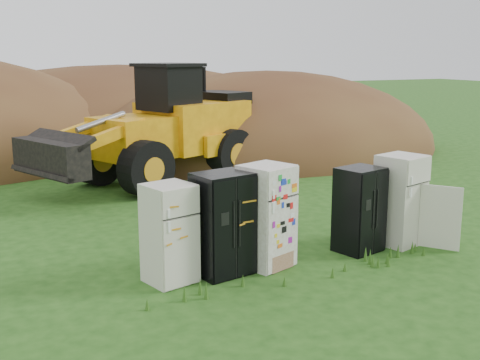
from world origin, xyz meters
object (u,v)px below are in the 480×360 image
object	(u,v)px
fridge_leftmost	(169,233)
fridge_open_door	(400,200)
fridge_black_side	(223,224)
fridge_sticker	(266,216)
fridge_black_right	(359,210)
wheel_loader	(147,125)

from	to	relation	value
fridge_leftmost	fridge_open_door	xyz separation A→B (m)	(4.84, 0.00, 0.07)
fridge_open_door	fridge_black_side	bearing A→B (deg)	163.89
fridge_sticker	fridge_black_right	distance (m)	2.02
fridge_black_side	wheel_loader	world-z (taller)	wheel_loader
fridge_leftmost	fridge_sticker	distance (m)	1.83
fridge_black_right	fridge_black_side	bearing A→B (deg)	164.96
fridge_sticker	fridge_black_right	size ratio (longest dim) A/B	1.13
fridge_black_right	wheel_loader	xyz separation A→B (m)	(-1.96, 7.56, 0.92)
fridge_sticker	wheel_loader	distance (m)	7.58
fridge_black_side	fridge_open_door	size ratio (longest dim) A/B	0.99
fridge_leftmost	fridge_black_right	world-z (taller)	fridge_leftmost
fridge_sticker	fridge_open_door	world-z (taller)	fridge_sticker
fridge_leftmost	wheel_loader	bearing A→B (deg)	60.86
fridge_open_door	wheel_loader	size ratio (longest dim) A/B	0.25
fridge_open_door	fridge_sticker	bearing A→B (deg)	163.34
fridge_black_right	fridge_open_door	distance (m)	1.01
fridge_sticker	wheel_loader	xyz separation A→B (m)	(0.05, 7.53, 0.82)
fridge_black_right	wheel_loader	size ratio (longest dim) A/B	0.23
fridge_black_side	fridge_sticker	size ratio (longest dim) A/B	0.97
fridge_leftmost	fridge_black_right	xyz separation A→B (m)	(3.84, -0.02, -0.02)
fridge_leftmost	fridge_sticker	bearing A→B (deg)	-14.94
fridge_black_right	fridge_open_door	size ratio (longest dim) A/B	0.91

